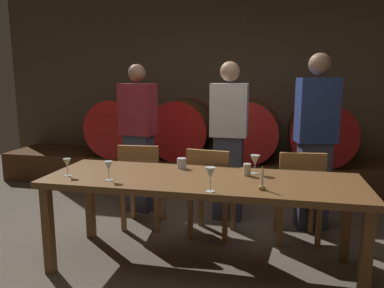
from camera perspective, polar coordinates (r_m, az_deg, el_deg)
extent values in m
plane|color=brown|center=(3.18, -3.03, -18.52)|extent=(9.10, 9.10, 0.00)
cube|color=brown|center=(5.67, 4.76, 9.25)|extent=(7.00, 0.24, 2.86)
cube|color=#4C2D16|center=(5.29, 3.78, -4.23)|extent=(6.30, 0.90, 0.41)
cylinder|color=brown|center=(5.55, -10.64, 2.69)|extent=(0.80, 0.80, 0.80)
cylinder|color=#B21C16|center=(5.17, -12.42, 2.08)|extent=(0.81, 0.03, 0.81)
cylinder|color=#B21C16|center=(5.93, -9.09, 3.22)|extent=(0.81, 0.03, 0.81)
cylinder|color=#2D2D33|center=(5.55, -10.64, 2.69)|extent=(0.81, 0.04, 0.81)
cylinder|color=#513319|center=(5.26, -1.34, 2.46)|extent=(0.80, 0.80, 0.80)
cylinder|color=#9E1411|center=(4.86, -2.49, 1.80)|extent=(0.81, 0.03, 0.81)
cylinder|color=#9E1411|center=(5.66, -0.35, 3.02)|extent=(0.81, 0.03, 0.81)
cylinder|color=#2D2D33|center=(5.26, -1.34, 2.46)|extent=(0.81, 0.04, 0.81)
cylinder|color=brown|center=(5.13, 8.68, 2.13)|extent=(0.80, 0.80, 0.80)
cylinder|color=#B21C16|center=(4.72, 8.35, 1.43)|extent=(0.81, 0.03, 0.81)
cylinder|color=#B21C16|center=(5.54, 8.96, 2.73)|extent=(0.81, 0.03, 0.81)
cylinder|color=#2D2D33|center=(5.13, 8.68, 2.13)|extent=(0.81, 0.04, 0.81)
cylinder|color=#513319|center=(5.16, 19.21, 1.72)|extent=(0.80, 0.80, 0.80)
cylinder|color=#9E1411|center=(4.75, 19.78, 0.99)|extent=(0.81, 0.03, 0.81)
cylinder|color=#9E1411|center=(5.56, 18.71, 2.34)|extent=(0.81, 0.03, 0.81)
cylinder|color=#2D2D33|center=(5.16, 19.21, 1.72)|extent=(0.81, 0.04, 0.81)
cube|color=brown|center=(2.91, 1.50, -5.70)|extent=(2.46, 0.80, 0.05)
cube|color=brown|center=(3.16, -21.29, -12.35)|extent=(0.07, 0.07, 0.71)
cube|color=brown|center=(2.76, 25.24, -16.10)|extent=(0.07, 0.07, 0.71)
cube|color=brown|center=(3.70, -15.47, -8.65)|extent=(0.07, 0.07, 0.71)
cube|color=brown|center=(3.37, 22.68, -11.05)|extent=(0.07, 0.07, 0.71)
cube|color=olive|center=(3.87, -7.46, -6.19)|extent=(0.43, 0.43, 0.04)
cube|color=olive|center=(3.64, -8.26, -3.51)|extent=(0.40, 0.08, 0.42)
cube|color=olive|center=(4.06, -4.43, -8.75)|extent=(0.05, 0.05, 0.42)
cube|color=olive|center=(4.14, -9.10, -8.47)|extent=(0.05, 0.05, 0.42)
cube|color=olive|center=(3.75, -5.49, -10.42)|extent=(0.05, 0.05, 0.42)
cube|color=olive|center=(3.83, -10.53, -10.07)|extent=(0.05, 0.05, 0.42)
cube|color=olive|center=(3.62, 3.18, -7.27)|extent=(0.44, 0.44, 0.04)
cube|color=olive|center=(3.39, 2.40, -4.44)|extent=(0.40, 0.08, 0.42)
cube|color=olive|center=(3.81, 6.34, -10.05)|extent=(0.05, 0.05, 0.42)
cube|color=olive|center=(3.90, 1.39, -9.54)|extent=(0.05, 0.05, 0.42)
cube|color=olive|center=(3.51, 5.11, -11.91)|extent=(0.05, 0.05, 0.42)
cube|color=olive|center=(3.59, -0.26, -11.29)|extent=(0.05, 0.05, 0.42)
cube|color=olive|center=(3.65, 15.97, -7.55)|extent=(0.44, 0.44, 0.04)
cube|color=olive|center=(3.41, 16.64, -4.79)|extent=(0.40, 0.08, 0.42)
cube|color=olive|center=(3.91, 17.89, -10.00)|extent=(0.05, 0.05, 0.42)
cube|color=olive|center=(3.85, 12.85, -10.03)|extent=(0.05, 0.05, 0.42)
cube|color=olive|center=(3.60, 18.95, -11.85)|extent=(0.05, 0.05, 0.42)
cube|color=olive|center=(3.54, 13.45, -11.94)|extent=(0.05, 0.05, 0.42)
cube|color=#33384C|center=(4.31, -8.12, -4.41)|extent=(0.33, 0.25, 0.89)
cube|color=maroon|center=(4.18, -8.38, 5.32)|extent=(0.42, 0.31, 0.57)
sphere|color=#8C664C|center=(4.17, -8.52, 10.81)|extent=(0.19, 0.19, 0.19)
cube|color=#33384C|center=(4.02, 5.58, -5.24)|extent=(0.30, 0.20, 0.92)
cube|color=silver|center=(3.89, 5.77, 5.23)|extent=(0.38, 0.24, 0.55)
sphere|color=tan|center=(3.88, 5.88, 11.09)|extent=(0.20, 0.20, 0.20)
cube|color=#33384C|center=(3.97, 18.10, -6.07)|extent=(0.33, 0.26, 0.89)
cube|color=navy|center=(3.84, 18.74, 4.95)|extent=(0.42, 0.31, 0.63)
sphere|color=#8C664C|center=(3.82, 19.13, 11.57)|extent=(0.21, 0.21, 0.21)
cylinder|color=olive|center=(2.65, 10.72, -6.67)|extent=(0.05, 0.05, 0.02)
cylinder|color=#EDE5CC|center=(2.63, 10.78, -5.14)|extent=(0.02, 0.02, 0.12)
cone|color=yellow|center=(2.61, 10.83, -3.59)|extent=(0.01, 0.01, 0.02)
cylinder|color=silver|center=(3.11, -18.63, -4.67)|extent=(0.06, 0.06, 0.00)
cylinder|color=silver|center=(3.10, -18.67, -4.02)|extent=(0.01, 0.01, 0.07)
cone|color=silver|center=(3.09, -18.74, -2.77)|extent=(0.06, 0.06, 0.07)
cylinder|color=silver|center=(2.90, -12.68, -5.45)|extent=(0.06, 0.06, 0.00)
cylinder|color=silver|center=(2.89, -12.71, -4.68)|extent=(0.01, 0.01, 0.08)
cone|color=silver|center=(2.87, -12.77, -3.28)|extent=(0.07, 0.07, 0.07)
cylinder|color=silver|center=(2.56, 2.83, -7.31)|extent=(0.06, 0.06, 0.00)
cylinder|color=silver|center=(2.55, 2.84, -6.31)|extent=(0.01, 0.01, 0.09)
cone|color=silver|center=(2.53, 2.86, -4.47)|extent=(0.07, 0.07, 0.08)
cylinder|color=silver|center=(3.06, 9.65, -4.49)|extent=(0.06, 0.06, 0.00)
cylinder|color=silver|center=(3.06, 9.67, -3.85)|extent=(0.01, 0.01, 0.07)
cone|color=silver|center=(3.04, 9.71, -2.47)|extent=(0.08, 0.08, 0.08)
cylinder|color=silver|center=(3.19, -1.58, -2.99)|extent=(0.08, 0.08, 0.09)
cylinder|color=beige|center=(2.99, 8.48, -3.93)|extent=(0.06, 0.06, 0.10)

